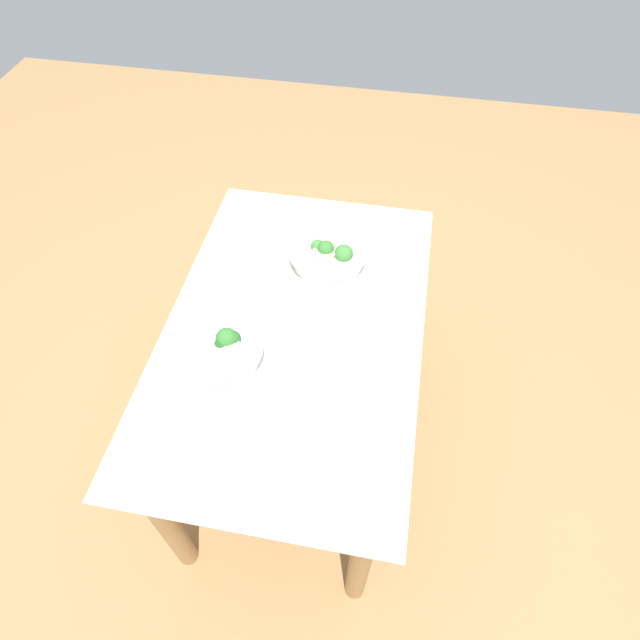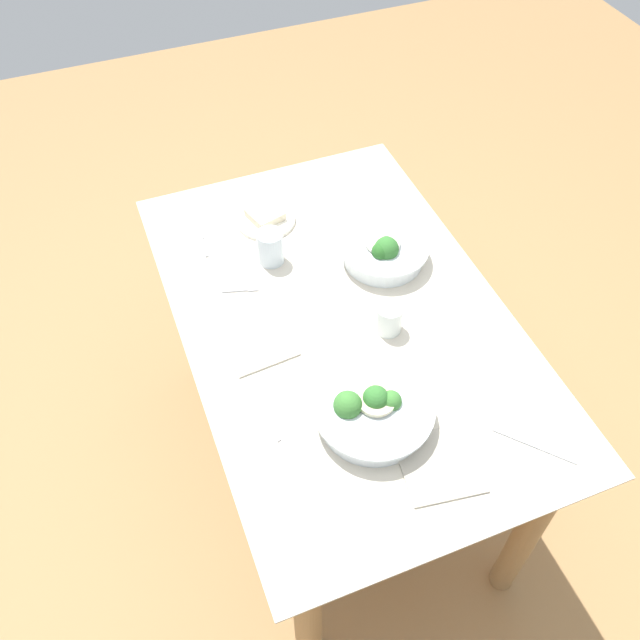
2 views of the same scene
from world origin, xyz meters
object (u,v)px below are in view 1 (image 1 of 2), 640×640
at_px(bread_side_plate, 286,452).
at_px(water_glass_side, 272,297).
at_px(fork_by_far_bowl, 353,386).
at_px(napkin_folded_upper, 312,229).
at_px(table_knife_left, 258,216).
at_px(broccoli_bowl_far, 329,255).
at_px(broccoli_bowl_near, 224,350).
at_px(fork_by_near_bowl, 360,457).
at_px(water_glass_center, 311,395).
at_px(table_knife_right, 394,296).
at_px(napkin_folded_lower, 366,339).

xyz_separation_m(bread_side_plate, water_glass_side, (-0.50, -0.16, 0.03)).
height_order(fork_by_far_bowl, napkin_folded_upper, napkin_folded_upper).
height_order(bread_side_plate, water_glass_side, water_glass_side).
bearing_deg(table_knife_left, broccoli_bowl_far, 16.01).
xyz_separation_m(broccoli_bowl_near, fork_by_near_bowl, (0.25, 0.45, -0.03)).
height_order(broccoli_bowl_near, water_glass_center, broccoli_bowl_near).
bearing_deg(broccoli_bowl_near, napkin_folded_upper, 166.23).
bearing_deg(water_glass_center, water_glass_side, -150.18).
relative_size(fork_by_far_bowl, table_knife_right, 0.48).
distance_m(fork_by_far_bowl, napkin_folded_upper, 0.70).
distance_m(fork_by_near_bowl, table_knife_right, 0.59).
bearing_deg(napkin_folded_upper, fork_by_far_bowl, 20.72).
bearing_deg(bread_side_plate, fork_by_far_bowl, 148.91).
bearing_deg(broccoli_bowl_far, napkin_folded_lower, 28.92).
height_order(water_glass_center, napkin_folded_upper, water_glass_center).
height_order(fork_by_far_bowl, napkin_folded_lower, napkin_folded_lower).
bearing_deg(table_knife_left, napkin_folded_upper, 39.33).
bearing_deg(table_knife_right, water_glass_side, -91.14).
relative_size(table_knife_left, table_knife_right, 0.95).
bearing_deg(water_glass_side, napkin_folded_upper, 171.34).
bearing_deg(fork_by_far_bowl, broccoli_bowl_near, 10.84).
bearing_deg(napkin_folded_upper, fork_by_near_bowl, 18.90).
distance_m(water_glass_center, table_knife_left, 0.85).
bearing_deg(table_knife_right, bread_side_plate, -37.86).
bearing_deg(fork_by_far_bowl, fork_by_near_bowl, 118.68).
distance_m(broccoli_bowl_far, napkin_folded_upper, 0.19).
distance_m(fork_by_near_bowl, napkin_folded_lower, 0.39).
relative_size(broccoli_bowl_far, broccoli_bowl_near, 1.12).
relative_size(fork_by_far_bowl, fork_by_near_bowl, 0.91).
bearing_deg(fork_by_near_bowl, napkin_folded_upper, -157.91).
bearing_deg(broccoli_bowl_far, napkin_folded_upper, -150.80).
height_order(bread_side_plate, fork_by_far_bowl, bread_side_plate).
distance_m(fork_by_far_bowl, fork_by_near_bowl, 0.22).
relative_size(broccoli_bowl_far, fork_by_far_bowl, 2.85).
height_order(water_glass_center, table_knife_left, water_glass_center).
distance_m(water_glass_side, napkin_folded_upper, 0.40).
bearing_deg(water_glass_center, broccoli_bowl_near, -111.54).
xyz_separation_m(water_glass_center, fork_by_near_bowl, (0.13, 0.16, -0.05)).
xyz_separation_m(broccoli_bowl_near, bread_side_plate, (0.28, 0.25, -0.02)).
bearing_deg(water_glass_center, fork_by_far_bowl, 126.45).
xyz_separation_m(water_glass_center, table_knife_right, (-0.46, 0.20, -0.05)).
bearing_deg(water_glass_side, table_knife_left, -159.40).
bearing_deg(table_knife_right, fork_by_near_bowl, -20.72).
xyz_separation_m(bread_side_plate, table_knife_left, (-0.93, -0.32, -0.01)).
xyz_separation_m(broccoli_bowl_far, fork_by_near_bowl, (0.71, 0.21, -0.03)).
xyz_separation_m(table_knife_left, table_knife_right, (0.31, 0.55, 0.00)).
distance_m(broccoli_bowl_far, table_knife_right, 0.27).
relative_size(fork_by_near_bowl, napkin_folded_upper, 0.62).
bearing_deg(water_glass_side, broccoli_bowl_far, 147.15).
height_order(bread_side_plate, table_knife_right, bread_side_plate).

